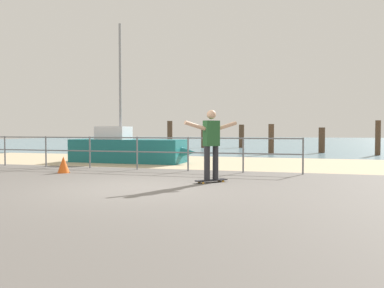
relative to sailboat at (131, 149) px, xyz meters
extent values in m
cube|color=#605B56|center=(2.90, -7.03, -0.52)|extent=(24.00, 10.00, 0.04)
cube|color=tan|center=(2.90, 0.97, -0.52)|extent=(24.00, 6.00, 0.04)
cube|color=slate|center=(2.90, 28.97, -0.52)|extent=(72.00, 50.00, 0.04)
cylinder|color=slate|center=(-3.70, -2.43, 0.00)|extent=(0.05, 0.05, 1.05)
cylinder|color=slate|center=(-2.03, -2.43, 0.00)|extent=(0.05, 0.05, 1.05)
cylinder|color=slate|center=(-0.35, -2.43, 0.00)|extent=(0.05, 0.05, 1.05)
cylinder|color=slate|center=(1.32, -2.43, 0.00)|extent=(0.05, 0.05, 1.05)
cylinder|color=slate|center=(2.99, -2.43, 0.00)|extent=(0.05, 0.05, 1.05)
cylinder|color=slate|center=(4.67, -2.43, 0.00)|extent=(0.05, 0.05, 1.05)
cylinder|color=slate|center=(6.34, -2.43, 0.00)|extent=(0.05, 0.05, 1.05)
cylinder|color=slate|center=(0.48, -2.43, 0.50)|extent=(11.72, 0.04, 0.04)
cylinder|color=slate|center=(0.48, -2.43, 0.05)|extent=(11.72, 0.04, 0.04)
cube|color=#19666B|center=(-0.16, 0.00, -0.07)|extent=(4.42, 1.48, 0.90)
cone|color=#19666B|center=(2.04, -0.04, -0.07)|extent=(1.11, 0.78, 0.77)
cylinder|color=gray|center=(-0.46, 0.01, 2.60)|extent=(0.10, 0.10, 4.45)
cube|color=silver|center=(-0.76, 0.01, 0.63)|extent=(1.22, 0.92, 0.50)
cube|color=black|center=(4.25, -4.74, -0.45)|extent=(0.70, 0.71, 0.02)
cylinder|color=orange|center=(4.11, -5.00, -0.49)|extent=(0.06, 0.06, 0.06)
cylinder|color=orange|center=(4.00, -4.89, -0.49)|extent=(0.06, 0.06, 0.06)
cylinder|color=orange|center=(4.50, -4.59, -0.49)|extent=(0.06, 0.06, 0.06)
cylinder|color=orange|center=(4.38, -4.48, -0.49)|extent=(0.06, 0.06, 0.06)
cylinder|color=#26262B|center=(4.16, -4.83, -0.04)|extent=(0.14, 0.14, 0.80)
cylinder|color=#26262B|center=(4.33, -4.65, -0.04)|extent=(0.14, 0.14, 0.80)
cube|color=#26592D|center=(4.25, -4.74, 0.66)|extent=(0.39, 0.40, 0.60)
sphere|color=tan|center=(4.25, -4.74, 1.10)|extent=(0.22, 0.22, 0.22)
cylinder|color=tan|center=(3.94, -5.06, 0.84)|extent=(0.45, 0.46, 0.23)
cylinder|color=tan|center=(4.56, -4.42, 0.84)|extent=(0.45, 0.46, 0.23)
cylinder|color=#513826|center=(-2.93, 12.93, 0.44)|extent=(0.38, 0.38, 1.93)
cylinder|color=#513826|center=(-0.35, 12.61, 0.21)|extent=(0.27, 0.27, 1.47)
cylinder|color=#513826|center=(2.22, 13.53, 0.30)|extent=(0.37, 0.37, 1.65)
cylinder|color=#513826|center=(4.79, 6.64, 0.26)|extent=(0.29, 0.29, 1.57)
cylinder|color=#513826|center=(7.36, 8.55, 0.18)|extent=(0.34, 0.34, 1.40)
cylinder|color=#513826|center=(9.93, 7.24, 0.35)|extent=(0.26, 0.26, 1.74)
cone|color=#E55919|center=(-0.34, -3.92, -0.27)|extent=(0.36, 0.36, 0.50)
camera|label=1|loc=(6.30, -13.62, 0.74)|focal=36.12mm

